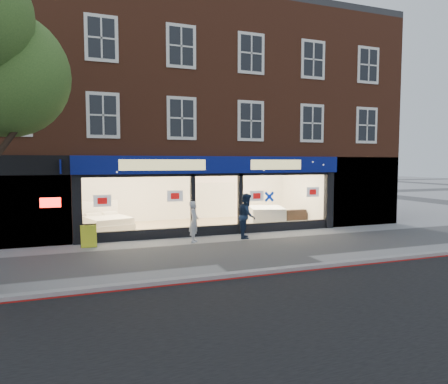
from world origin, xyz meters
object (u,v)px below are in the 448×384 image
a_board (89,236)px  sofa (290,215)px  pedestrian_blue (247,216)px  pedestrian_grey (194,222)px  mattress_stack (266,215)px  display_bed (106,223)px

a_board → sofa: bearing=21.7°
pedestrian_blue → a_board: bearing=112.6°
pedestrian_grey → mattress_stack: bearing=-31.6°
mattress_stack → sofa: 1.55m
display_bed → sofa: size_ratio=1.29×
display_bed → pedestrian_grey: pedestrian_grey is taller
mattress_stack → pedestrian_blue: (-2.19, -2.72, 0.41)m
mattress_stack → sofa: size_ratio=1.18×
sofa → a_board: 10.15m
display_bed → mattress_stack: 7.46m
pedestrian_blue → display_bed: bearing=83.1°
pedestrian_blue → pedestrian_grey: bearing=116.4°
pedestrian_grey → pedestrian_blue: size_ratio=0.87×
a_board → pedestrian_grey: bearing=0.9°
mattress_stack → pedestrian_grey: pedestrian_grey is taller
display_bed → sofa: bearing=-18.6°
mattress_stack → a_board: mattress_stack is taller
mattress_stack → pedestrian_blue: 3.51m
display_bed → a_board: 3.11m
display_bed → a_board: size_ratio=3.00×
pedestrian_grey → pedestrian_blue: bearing=-62.2°
mattress_stack → sofa: mattress_stack is taller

